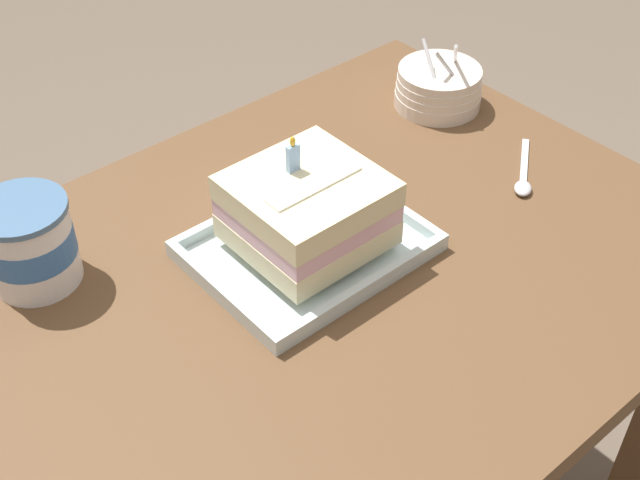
{
  "coord_description": "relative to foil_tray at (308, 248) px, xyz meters",
  "views": [
    {
      "loc": [
        -0.53,
        -0.59,
        1.45
      ],
      "look_at": [
        -0.01,
        0.02,
        0.75
      ],
      "focal_mm": 47.29,
      "sensor_mm": 36.0,
      "label": 1
    }
  ],
  "objects": [
    {
      "name": "bowl_stack",
      "position": [
        0.39,
        0.14,
        0.02
      ],
      "size": [
        0.14,
        0.14,
        0.13
      ],
      "color": "silver",
      "rests_on": "dining_table"
    },
    {
      "name": "ice_cream_tub",
      "position": [
        -0.29,
        0.18,
        0.05
      ],
      "size": [
        0.11,
        0.11,
        0.12
      ],
      "color": "white",
      "rests_on": "dining_table"
    },
    {
      "name": "serving_spoon_near_tray",
      "position": [
        0.33,
        -0.09,
        -0.0
      ],
      "size": [
        0.13,
        0.1,
        0.01
      ],
      "color": "silver",
      "rests_on": "dining_table"
    },
    {
      "name": "dining_table",
      "position": [
        0.01,
        -0.04,
        -0.12
      ],
      "size": [
        0.97,
        0.75,
        0.72
      ],
      "color": "brown",
      "rests_on": "ground_plane"
    },
    {
      "name": "birthday_cake",
      "position": [
        0.0,
        -0.0,
        0.06
      ],
      "size": [
        0.17,
        0.17,
        0.14
      ],
      "color": "beige",
      "rests_on": "foil_tray"
    },
    {
      "name": "foil_tray",
      "position": [
        0.0,
        0.0,
        0.0
      ],
      "size": [
        0.29,
        0.23,
        0.02
      ],
      "color": "silver",
      "rests_on": "dining_table"
    }
  ]
}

